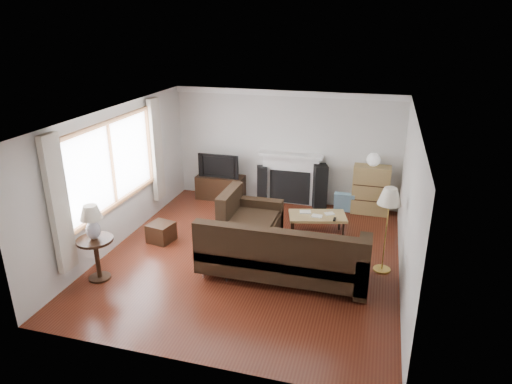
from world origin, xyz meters
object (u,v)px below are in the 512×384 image
(bookshelf, at_px, (371,190))
(sectional_sofa, at_px, (284,251))
(coffee_table, at_px, (317,225))
(floor_lamp, at_px, (386,231))
(side_table, at_px, (97,259))
(tv_stand, at_px, (221,187))

(bookshelf, distance_m, sectional_sofa, 3.27)
(coffee_table, height_order, floor_lamp, floor_lamp)
(sectional_sofa, distance_m, side_table, 2.96)
(coffee_table, relative_size, side_table, 1.51)
(coffee_table, relative_size, floor_lamp, 0.73)
(bookshelf, relative_size, sectional_sofa, 0.36)
(bookshelf, bearing_deg, side_table, -136.17)
(bookshelf, bearing_deg, tv_stand, -179.10)
(sectional_sofa, xyz_separation_m, coffee_table, (0.29, 1.67, -0.26))
(tv_stand, distance_m, coffee_table, 2.76)
(sectional_sofa, distance_m, floor_lamp, 1.68)
(floor_lamp, bearing_deg, side_table, -161.24)
(coffee_table, xyz_separation_m, floor_lamp, (1.24, -1.04, 0.52))
(bookshelf, relative_size, coffee_table, 0.98)
(coffee_table, bearing_deg, bookshelf, 41.43)
(tv_stand, distance_m, side_table, 3.90)
(bookshelf, bearing_deg, sectional_sofa, -111.82)
(side_table, bearing_deg, tv_stand, 79.75)
(bookshelf, distance_m, floor_lamp, 2.43)
(floor_lamp, bearing_deg, coffee_table, 140.13)
(floor_lamp, height_order, side_table, floor_lamp)
(side_table, bearing_deg, bookshelf, 43.83)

